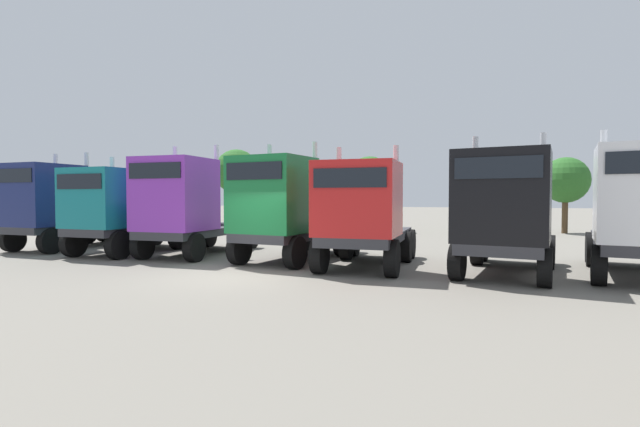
{
  "coord_description": "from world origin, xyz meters",
  "views": [
    {
      "loc": [
        7.01,
        -11.68,
        2.31
      ],
      "look_at": [
        1.29,
        4.21,
        1.72
      ],
      "focal_mm": 26.07,
      "sensor_mm": 36.0,
      "label": 1
    }
  ],
  "objects_px": {
    "semi_truck_purple": "(184,206)",
    "semi_truck_black": "(504,212)",
    "semi_truck_teal": "(118,210)",
    "semi_truck_navy": "(55,206)",
    "semi_truck_red": "(363,214)",
    "semi_truck_green": "(283,209)"
  },
  "relations": [
    {
      "from": "semi_truck_navy",
      "to": "semi_truck_black",
      "type": "xyz_separation_m",
      "value": [
        18.25,
        -0.89,
        -0.07
      ]
    },
    {
      "from": "semi_truck_teal",
      "to": "semi_truck_green",
      "type": "relative_size",
      "value": 0.94
    },
    {
      "from": "semi_truck_purple",
      "to": "semi_truck_black",
      "type": "height_order",
      "value": "semi_truck_purple"
    },
    {
      "from": "semi_truck_teal",
      "to": "semi_truck_purple",
      "type": "xyz_separation_m",
      "value": [
        3.0,
        0.25,
        0.16
      ]
    },
    {
      "from": "semi_truck_purple",
      "to": "semi_truck_green",
      "type": "height_order",
      "value": "semi_truck_purple"
    },
    {
      "from": "semi_truck_purple",
      "to": "semi_truck_black",
      "type": "bearing_deg",
      "value": 83.83
    },
    {
      "from": "semi_truck_green",
      "to": "semi_truck_black",
      "type": "relative_size",
      "value": 1.05
    },
    {
      "from": "semi_truck_teal",
      "to": "semi_truck_purple",
      "type": "height_order",
      "value": "semi_truck_purple"
    },
    {
      "from": "semi_truck_red",
      "to": "semi_truck_green",
      "type": "bearing_deg",
      "value": -104.62
    },
    {
      "from": "semi_truck_teal",
      "to": "semi_truck_black",
      "type": "distance_m",
      "value": 14.44
    },
    {
      "from": "semi_truck_teal",
      "to": "semi_truck_red",
      "type": "distance_m",
      "value": 10.28
    },
    {
      "from": "semi_truck_navy",
      "to": "semi_truck_black",
      "type": "relative_size",
      "value": 1.04
    },
    {
      "from": "semi_truck_black",
      "to": "semi_truck_red",
      "type": "bearing_deg",
      "value": -82.06
    },
    {
      "from": "semi_truck_purple",
      "to": "semi_truck_black",
      "type": "relative_size",
      "value": 0.99
    },
    {
      "from": "semi_truck_purple",
      "to": "semi_truck_black",
      "type": "xyz_separation_m",
      "value": [
        11.44,
        -0.75,
        -0.09
      ]
    },
    {
      "from": "semi_truck_navy",
      "to": "semi_truck_purple",
      "type": "distance_m",
      "value": 6.81
    },
    {
      "from": "semi_truck_teal",
      "to": "semi_truck_black",
      "type": "bearing_deg",
      "value": 88.21
    },
    {
      "from": "semi_truck_purple",
      "to": "semi_truck_green",
      "type": "xyz_separation_m",
      "value": [
        4.21,
        -0.08,
        -0.07
      ]
    },
    {
      "from": "semi_truck_red",
      "to": "semi_truck_purple",
      "type": "bearing_deg",
      "value": -98.18
    },
    {
      "from": "semi_truck_black",
      "to": "semi_truck_purple",
      "type": "bearing_deg",
      "value": -85.84
    },
    {
      "from": "semi_truck_teal",
      "to": "semi_truck_navy",
      "type": "bearing_deg",
      "value": -95.66
    },
    {
      "from": "semi_truck_teal",
      "to": "semi_truck_black",
      "type": "xyz_separation_m",
      "value": [
        14.44,
        -0.5,
        0.07
      ]
    }
  ]
}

